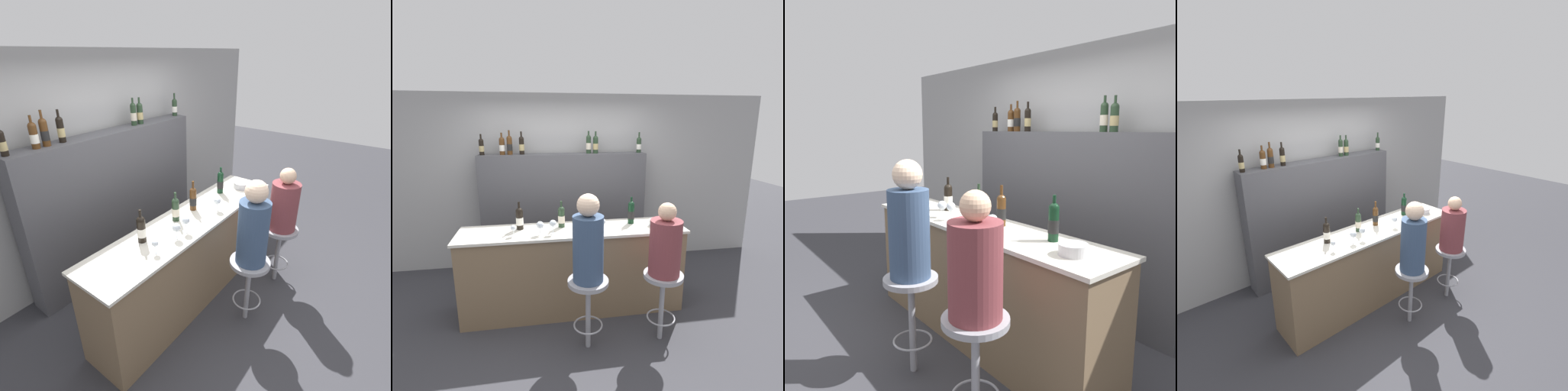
# 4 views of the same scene
# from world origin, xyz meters

# --- Properties ---
(ground_plane) EXTENTS (16.00, 16.00, 0.00)m
(ground_plane) POSITION_xyz_m (0.00, 0.00, 0.00)
(ground_plane) COLOR #333338
(wall_back) EXTENTS (6.40, 0.05, 2.60)m
(wall_back) POSITION_xyz_m (0.00, 1.62, 1.30)
(wall_back) COLOR #9E9E9E
(wall_back) RESTS_ON ground_plane
(bar_counter) EXTENTS (2.56, 0.57, 1.01)m
(bar_counter) POSITION_xyz_m (0.00, 0.26, 0.50)
(bar_counter) COLOR brown
(bar_counter) RESTS_ON ground_plane
(back_bar_cabinet) EXTENTS (2.40, 0.28, 1.75)m
(back_bar_cabinet) POSITION_xyz_m (0.00, 1.40, 0.87)
(back_bar_cabinet) COLOR #4C4C51
(back_bar_cabinet) RESTS_ON ground_plane
(wine_bottle_counter_0) EXTENTS (0.08, 0.08, 0.32)m
(wine_bottle_counter_0) POSITION_xyz_m (-0.60, 0.36, 1.14)
(wine_bottle_counter_0) COLOR black
(wine_bottle_counter_0) RESTS_ON bar_counter
(wine_bottle_counter_1) EXTENTS (0.08, 0.08, 0.31)m
(wine_bottle_counter_1) POSITION_xyz_m (-0.13, 0.36, 1.13)
(wine_bottle_counter_1) COLOR #233823
(wine_bottle_counter_1) RESTS_ON bar_counter
(wine_bottle_counter_2) EXTENTS (0.08, 0.08, 0.33)m
(wine_bottle_counter_2) POSITION_xyz_m (0.16, 0.36, 1.14)
(wine_bottle_counter_2) COLOR #4C2D14
(wine_bottle_counter_2) RESTS_ON bar_counter
(wine_bottle_counter_3) EXTENTS (0.08, 0.08, 0.32)m
(wine_bottle_counter_3) POSITION_xyz_m (0.71, 0.36, 1.14)
(wine_bottle_counter_3) COLOR black
(wine_bottle_counter_3) RESTS_ON bar_counter
(wine_bottle_backbar_0) EXTENTS (0.07, 0.07, 0.29)m
(wine_bottle_backbar_0) POSITION_xyz_m (-1.13, 1.40, 1.86)
(wine_bottle_backbar_0) COLOR black
(wine_bottle_backbar_0) RESTS_ON back_bar_cabinet
(wine_bottle_backbar_1) EXTENTS (0.08, 0.08, 0.30)m
(wine_bottle_backbar_1) POSITION_xyz_m (-0.85, 1.40, 1.87)
(wine_bottle_backbar_1) COLOR #4C2D14
(wine_bottle_backbar_1) RESTS_ON back_bar_cabinet
(wine_bottle_backbar_2) EXTENTS (0.08, 0.08, 0.33)m
(wine_bottle_backbar_2) POSITION_xyz_m (-0.75, 1.40, 1.88)
(wine_bottle_backbar_2) COLOR #4C2D14
(wine_bottle_backbar_2) RESTS_ON back_bar_cabinet
(wine_bottle_backbar_3) EXTENTS (0.07, 0.07, 0.32)m
(wine_bottle_backbar_3) POSITION_xyz_m (-0.59, 1.40, 1.88)
(wine_bottle_backbar_3) COLOR black
(wine_bottle_backbar_3) RESTS_ON back_bar_cabinet
(wine_bottle_backbar_4) EXTENTS (0.07, 0.07, 0.32)m
(wine_bottle_backbar_4) POSITION_xyz_m (0.36, 1.40, 1.88)
(wine_bottle_backbar_4) COLOR #233823
(wine_bottle_backbar_4) RESTS_ON back_bar_cabinet
(wine_bottle_backbar_5) EXTENTS (0.08, 0.08, 0.31)m
(wine_bottle_backbar_5) POSITION_xyz_m (0.47, 1.40, 1.88)
(wine_bottle_backbar_5) COLOR #233823
(wine_bottle_backbar_5) RESTS_ON back_bar_cabinet
(wine_bottle_backbar_6) EXTENTS (0.07, 0.07, 0.30)m
(wine_bottle_backbar_6) POSITION_xyz_m (1.12, 1.40, 1.87)
(wine_bottle_backbar_6) COLOR #233823
(wine_bottle_backbar_6) RESTS_ON back_bar_cabinet
(wine_glass_0) EXTENTS (0.06, 0.06, 0.12)m
(wine_glass_0) POSITION_xyz_m (-0.65, 0.14, 1.09)
(wine_glass_0) COLOR silver
(wine_glass_0) RESTS_ON bar_counter
(wine_glass_1) EXTENTS (0.08, 0.08, 0.15)m
(wine_glass_1) POSITION_xyz_m (-0.37, 0.14, 1.11)
(wine_glass_1) COLOR silver
(wine_glass_1) RESTS_ON bar_counter
(wine_glass_2) EXTENTS (0.08, 0.08, 0.16)m
(wine_glass_2) POSITION_xyz_m (-0.23, 0.14, 1.12)
(wine_glass_2) COLOR silver
(wine_glass_2) RESTS_ON bar_counter
(wine_glass_3) EXTENTS (0.08, 0.08, 0.15)m
(wine_glass_3) POSITION_xyz_m (0.31, 0.14, 1.11)
(wine_glass_3) COLOR silver
(wine_glass_3) RESTS_ON bar_counter
(metal_bowl) EXTENTS (0.19, 0.19, 0.07)m
(metal_bowl) POSITION_xyz_m (0.98, 0.22, 1.04)
(metal_bowl) COLOR #B7B7BC
(metal_bowl) RESTS_ON bar_counter
(bar_stool_left) EXTENTS (0.39, 0.39, 0.73)m
(bar_stool_left) POSITION_xyz_m (0.06, -0.41, 0.57)
(bar_stool_left) COLOR gray
(bar_stool_left) RESTS_ON ground_plane
(guest_seated_left) EXTENTS (0.29, 0.29, 0.84)m
(guest_seated_left) POSITION_xyz_m (0.06, -0.41, 1.11)
(guest_seated_left) COLOR #334766
(guest_seated_left) RESTS_ON bar_stool_left
(bar_stool_right) EXTENTS (0.39, 0.39, 0.73)m
(bar_stool_right) POSITION_xyz_m (0.82, -0.41, 0.57)
(bar_stool_right) COLOR gray
(bar_stool_right) RESTS_ON ground_plane
(guest_seated_right) EXTENTS (0.31, 0.31, 0.72)m
(guest_seated_right) POSITION_xyz_m (0.82, -0.41, 1.04)
(guest_seated_right) COLOR brown
(guest_seated_right) RESTS_ON bar_stool_right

